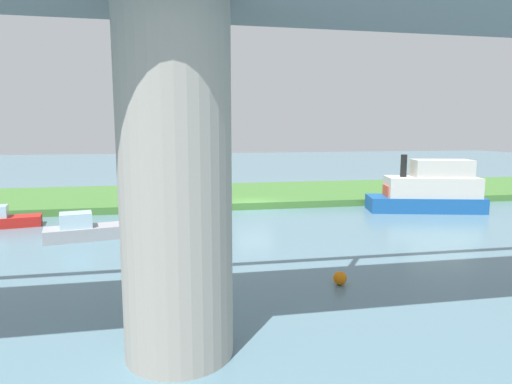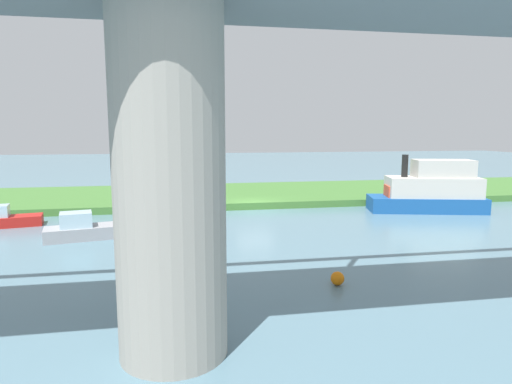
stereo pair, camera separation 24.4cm
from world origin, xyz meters
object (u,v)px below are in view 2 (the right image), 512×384
Objects in this scene: riverboat_paddlewheel at (85,229)px; marker_buoy at (337,278)px; pontoon_yellow at (4,219)px; person_on_bank at (172,192)px; mooring_post at (165,197)px; motorboat_white at (430,191)px; bridge_pylon at (170,187)px.

riverboat_paddlewheel is 13.73m from marker_buoy.
pontoon_yellow reaches higher than marker_buoy.
person_on_bank reaches higher than mooring_post.
pontoon_yellow reaches higher than mooring_post.
person_on_bank is at bearing -149.39° from mooring_post.
riverboat_paddlewheel reaches higher than mooring_post.
pontoon_yellow is (5.30, -3.85, -0.05)m from riverboat_paddlewheel.
person_on_bank reaches higher than marker_buoy.
marker_buoy is (-6.57, 16.79, -0.64)m from mooring_post.
mooring_post is 0.10× the size of motorboat_white.
bridge_pylon is at bearing 33.58° from marker_buoy.
mooring_post is at bearing -12.38° from motorboat_white.
pontoon_yellow is (9.16, 4.02, -0.43)m from mooring_post.
pontoon_yellow is at bearing 0.06° from motorboat_white.
bridge_pylon is 14.10m from riverboat_paddlewheel.
bridge_pylon is 21.20m from person_on_bank.
riverboat_paddlewheel is (4.60, -12.80, -3.75)m from bridge_pylon.
mooring_post is 0.17× the size of riverboat_paddlewheel.
riverboat_paddlewheel is 6.55m from pontoon_yellow.
motorboat_white is at bearing -170.04° from riverboat_paddlewheel.
mooring_post is 8.77m from riverboat_paddlewheel.
bridge_pylon is 8.07m from marker_buoy.
riverboat_paddlewheel is 1.11× the size of pontoon_yellow.
riverboat_paddlewheel is at bearing -70.23° from bridge_pylon.
motorboat_white reaches higher than marker_buoy.
person_on_bank is 0.34× the size of pontoon_yellow.
riverboat_paddlewheel is at bearing -40.53° from marker_buoy.
motorboat_white is 17.33m from marker_buoy.
bridge_pylon reaches higher than mooring_post.
person_on_bank reaches higher than riverboat_paddlewheel.
mooring_post is 10.02m from pontoon_yellow.
marker_buoy is at bearing 139.47° from riverboat_paddlewheel.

